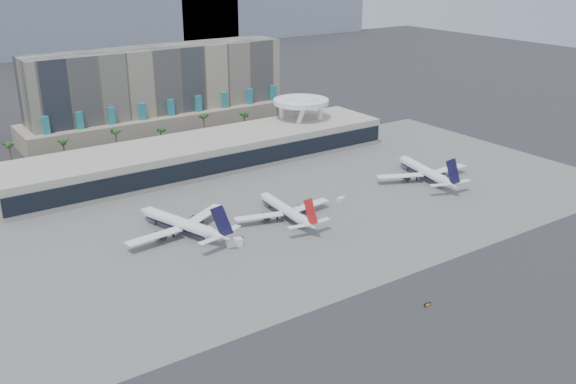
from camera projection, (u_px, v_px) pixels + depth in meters
ground at (377, 265)px, 188.52m from camera, size 900.00×900.00×0.00m
apron_pad at (275, 207)px, 230.93m from camera, size 260.00×130.00×0.06m
mountain_ridge at (39, 19)px, 555.09m from camera, size 680.00×60.00×70.00m
hotel at (161, 98)px, 322.33m from camera, size 140.00×30.00×42.00m
terminal at (203, 152)px, 270.92m from camera, size 170.00×32.50×14.50m
saucer_structure at (301, 105)px, 300.44m from camera, size 26.00×26.00×21.89m
palm_row at (182, 123)px, 300.31m from camera, size 157.80×2.80×13.10m
airliner_left at (182, 224)px, 207.46m from camera, size 39.80×41.18×14.72m
airliner_centre at (286, 210)px, 219.43m from camera, size 36.88×38.05×13.13m
airliner_right at (425, 171)px, 256.07m from camera, size 40.22×41.80×14.62m
service_vehicle_a at (234, 242)px, 200.10m from camera, size 5.38×3.47×2.43m
service_vehicle_b at (341, 199)px, 235.33m from camera, size 3.55×2.57×1.64m
taxiway_sign at (427, 305)px, 166.56m from camera, size 2.17×0.36×0.98m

